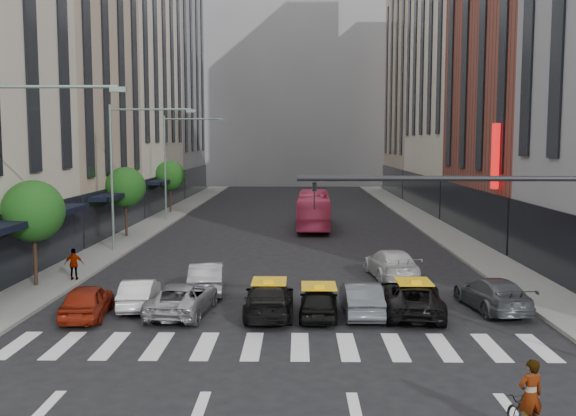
{
  "coord_description": "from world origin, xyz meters",
  "views": [
    {
      "loc": [
        0.52,
        -19.46,
        6.83
      ],
      "look_at": [
        0.1,
        8.21,
        4.0
      ],
      "focal_mm": 40.0,
      "sensor_mm": 36.0,
      "label": 1
    }
  ],
  "objects_px": {
    "taxi_center": "(319,302)",
    "streetlamp_mid": "(127,158)",
    "streetlamp_near": "(11,168)",
    "car_white_front": "(140,293)",
    "streetlamp_far": "(176,153)",
    "pedestrian_far": "(74,264)",
    "taxi_left": "(269,299)",
    "bus": "(314,210)",
    "car_red": "(87,301)"
  },
  "relations": [
    {
      "from": "taxi_center",
      "to": "streetlamp_mid",
      "type": "bearing_deg",
      "value": -50.26
    },
    {
      "from": "streetlamp_near",
      "to": "car_white_front",
      "type": "bearing_deg",
      "value": 31.43
    },
    {
      "from": "streetlamp_near",
      "to": "streetlamp_far",
      "type": "bearing_deg",
      "value": 90.0
    },
    {
      "from": "streetlamp_near",
      "to": "pedestrian_far",
      "type": "bearing_deg",
      "value": 92.83
    },
    {
      "from": "streetlamp_mid",
      "to": "streetlamp_far",
      "type": "relative_size",
      "value": 1.0
    },
    {
      "from": "streetlamp_mid",
      "to": "car_white_front",
      "type": "height_order",
      "value": "streetlamp_mid"
    },
    {
      "from": "car_white_front",
      "to": "taxi_center",
      "type": "bearing_deg",
      "value": 164.31
    },
    {
      "from": "car_white_front",
      "to": "pedestrian_far",
      "type": "height_order",
      "value": "pedestrian_far"
    },
    {
      "from": "taxi_left",
      "to": "bus",
      "type": "bearing_deg",
      "value": -95.81
    },
    {
      "from": "streetlamp_near",
      "to": "car_red",
      "type": "bearing_deg",
      "value": 22.01
    },
    {
      "from": "taxi_center",
      "to": "pedestrian_far",
      "type": "distance_m",
      "value": 13.26
    },
    {
      "from": "bus",
      "to": "streetlamp_near",
      "type": "bearing_deg",
      "value": 68.23
    },
    {
      "from": "streetlamp_near",
      "to": "streetlamp_far",
      "type": "xyz_separation_m",
      "value": [
        0.0,
        32.0,
        0.0
      ]
    },
    {
      "from": "taxi_left",
      "to": "taxi_center",
      "type": "xyz_separation_m",
      "value": [
        1.94,
        -0.28,
        -0.06
      ]
    },
    {
      "from": "streetlamp_far",
      "to": "taxi_left",
      "type": "xyz_separation_m",
      "value": [
        9.44,
        -30.66,
        -5.22
      ]
    },
    {
      "from": "streetlamp_near",
      "to": "streetlamp_mid",
      "type": "height_order",
      "value": "same"
    },
    {
      "from": "streetlamp_mid",
      "to": "streetlamp_far",
      "type": "bearing_deg",
      "value": 90.0
    },
    {
      "from": "pedestrian_far",
      "to": "bus",
      "type": "bearing_deg",
      "value": -129.14
    },
    {
      "from": "car_white_front",
      "to": "pedestrian_far",
      "type": "xyz_separation_m",
      "value": [
        -4.37,
        4.74,
        0.31
      ]
    },
    {
      "from": "streetlamp_mid",
      "to": "taxi_left",
      "type": "distance_m",
      "value": 18.21
    },
    {
      "from": "streetlamp_near",
      "to": "bus",
      "type": "height_order",
      "value": "streetlamp_near"
    },
    {
      "from": "streetlamp_near",
      "to": "streetlamp_mid",
      "type": "distance_m",
      "value": 16.0
    },
    {
      "from": "streetlamp_mid",
      "to": "pedestrian_far",
      "type": "bearing_deg",
      "value": -92.32
    },
    {
      "from": "car_white_front",
      "to": "streetlamp_near",
      "type": "bearing_deg",
      "value": 26.48
    },
    {
      "from": "taxi_left",
      "to": "pedestrian_far",
      "type": "xyz_separation_m",
      "value": [
        -9.8,
        5.86,
        0.24
      ]
    },
    {
      "from": "taxi_left",
      "to": "taxi_center",
      "type": "height_order",
      "value": "taxi_left"
    },
    {
      "from": "pedestrian_far",
      "to": "streetlamp_far",
      "type": "bearing_deg",
      "value": -98.86
    },
    {
      "from": "car_white_front",
      "to": "pedestrian_far",
      "type": "distance_m",
      "value": 6.46
    },
    {
      "from": "streetlamp_near",
      "to": "pedestrian_far",
      "type": "relative_size",
      "value": 5.82
    },
    {
      "from": "taxi_left",
      "to": "pedestrian_far",
      "type": "distance_m",
      "value": 11.42
    },
    {
      "from": "car_white_front",
      "to": "car_red",
      "type": "bearing_deg",
      "value": 36.95
    },
    {
      "from": "streetlamp_near",
      "to": "streetlamp_far",
      "type": "height_order",
      "value": "same"
    },
    {
      "from": "taxi_left",
      "to": "streetlamp_far",
      "type": "bearing_deg",
      "value": -73.44
    },
    {
      "from": "car_red",
      "to": "bus",
      "type": "bearing_deg",
      "value": -115.34
    },
    {
      "from": "pedestrian_far",
      "to": "streetlamp_mid",
      "type": "bearing_deg",
      "value": -100.35
    },
    {
      "from": "streetlamp_far",
      "to": "taxi_center",
      "type": "xyz_separation_m",
      "value": [
        11.39,
        -30.94,
        -5.28
      ]
    },
    {
      "from": "car_white_front",
      "to": "pedestrian_far",
      "type": "bearing_deg",
      "value": -52.27
    },
    {
      "from": "streetlamp_mid",
      "to": "car_white_front",
      "type": "relative_size",
      "value": 2.42
    },
    {
      "from": "taxi_left",
      "to": "taxi_center",
      "type": "bearing_deg",
      "value": 171.25
    },
    {
      "from": "taxi_center",
      "to": "bus",
      "type": "bearing_deg",
      "value": -88.56
    },
    {
      "from": "streetlamp_mid",
      "to": "streetlamp_far",
      "type": "height_order",
      "value": "same"
    },
    {
      "from": "car_white_front",
      "to": "taxi_left",
      "type": "height_order",
      "value": "taxi_left"
    },
    {
      "from": "streetlamp_mid",
      "to": "pedestrian_far",
      "type": "xyz_separation_m",
      "value": [
        -0.36,
        -8.8,
        -4.98
      ]
    },
    {
      "from": "streetlamp_mid",
      "to": "taxi_left",
      "type": "xyz_separation_m",
      "value": [
        9.44,
        -14.66,
        -5.22
      ]
    },
    {
      "from": "car_white_front",
      "to": "taxi_left",
      "type": "xyz_separation_m",
      "value": [
        5.43,
        -1.12,
        0.07
      ]
    },
    {
      "from": "taxi_left",
      "to": "pedestrian_far",
      "type": "height_order",
      "value": "pedestrian_far"
    },
    {
      "from": "streetlamp_mid",
      "to": "car_red",
      "type": "distance_m",
      "value": 16.11
    },
    {
      "from": "taxi_left",
      "to": "pedestrian_far",
      "type": "bearing_deg",
      "value": -31.43
    },
    {
      "from": "streetlamp_near",
      "to": "car_white_front",
      "type": "distance_m",
      "value": 7.08
    },
    {
      "from": "taxi_left",
      "to": "taxi_center",
      "type": "distance_m",
      "value": 1.97
    }
  ]
}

